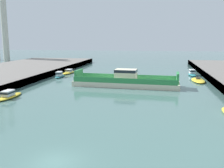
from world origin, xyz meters
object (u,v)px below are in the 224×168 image
Objects in this scene: moored_boat_upstream_a at (198,80)px; moored_boat_far_right at (192,73)px; smokestack_distant_b at (4,25)px; moored_boat_near_right at (59,75)px; moored_boat_mid_right at (69,72)px; moored_boat_far_left at (9,95)px; chain_ferry at (126,81)px.

moored_boat_far_right is at bearing 91.09° from moored_boat_upstream_a.
smokestack_distant_b is (-77.70, 40.73, 15.89)m from moored_boat_upstream_a.
moored_boat_near_right is at bearing -44.07° from smokestack_distant_b.
moored_boat_far_right is 0.72× the size of moored_boat_upstream_a.
moored_boat_mid_right reaches higher than moored_boat_upstream_a.
moored_boat_near_right reaches higher than moored_boat_far_left.
smokestack_distant_b reaches higher than moored_boat_near_right.
moored_boat_near_right is 0.81× the size of moored_boat_upstream_a.
moored_boat_upstream_a is (36.21, -7.93, -0.17)m from moored_boat_mid_right.
moored_boat_far_right reaches higher than moored_boat_mid_right.
moored_boat_mid_right is at bearing 91.35° from moored_boat_far_left.
moored_boat_far_right reaches higher than moored_boat_far_left.
moored_boat_far_left is at bearing -141.58° from chain_ferry.
moored_boat_near_right is at bearing 91.40° from moored_boat_far_left.
smokestack_distant_b reaches higher than moored_boat_upstream_a.
moored_boat_far_right is (35.27, 34.09, 0.12)m from moored_boat_far_left.
chain_ferry is at bearing 38.42° from moored_boat_far_left.
moored_boat_far_right is (35.87, 9.43, 0.06)m from moored_boat_near_right.
moored_boat_mid_right is 1.24× the size of moored_boat_far_right.
chain_ferry reaches higher than moored_boat_mid_right.
chain_ferry is 3.43× the size of moored_boat_near_right.
chain_ferry is at bearing -26.63° from moored_boat_near_right.
moored_boat_near_right is 1.00× the size of moored_boat_far_left.
chain_ferry is at bearing -39.34° from smokestack_distant_b.
smokestack_distant_b is (-77.52, 30.89, 15.52)m from moored_boat_far_right.
moored_boat_near_right is 1.13× the size of moored_boat_far_right.
smokestack_distant_b is at bearing 123.03° from moored_boat_far_left.
chain_ferry is 25.26m from moored_boat_far_right.
moored_boat_far_left is at bearing -88.60° from moored_boat_near_right.
moored_boat_far_right is 84.88m from smokestack_distant_b.
moored_boat_far_right is at bearing -21.73° from smokestack_distant_b.
moored_boat_upstream_a is at bearing -27.66° from smokestack_distant_b.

